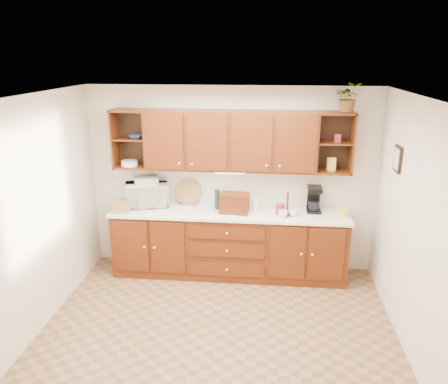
% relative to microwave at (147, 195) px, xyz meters
% --- Properties ---
extents(floor, '(4.00, 4.00, 0.00)m').
position_rel_microwave_xyz_m(floor, '(1.17, -1.57, -1.10)').
color(floor, olive).
rests_on(floor, ground).
extents(ceiling, '(4.00, 4.00, 0.00)m').
position_rel_microwave_xyz_m(ceiling, '(1.17, -1.57, 1.50)').
color(ceiling, white).
rests_on(ceiling, back_wall).
extents(back_wall, '(4.00, 0.00, 4.00)m').
position_rel_microwave_xyz_m(back_wall, '(1.17, 0.18, 0.20)').
color(back_wall, beige).
rests_on(back_wall, floor).
extents(left_wall, '(0.00, 3.50, 3.50)m').
position_rel_microwave_xyz_m(left_wall, '(-0.83, -1.57, 0.20)').
color(left_wall, beige).
rests_on(left_wall, floor).
extents(right_wall, '(0.00, 3.50, 3.50)m').
position_rel_microwave_xyz_m(right_wall, '(3.17, -1.57, 0.20)').
color(right_wall, beige).
rests_on(right_wall, floor).
extents(base_cabinets, '(3.20, 0.60, 0.90)m').
position_rel_microwave_xyz_m(base_cabinets, '(1.17, -0.12, -0.65)').
color(base_cabinets, '#3D1506').
rests_on(base_cabinets, floor).
extents(countertop, '(3.24, 0.64, 0.04)m').
position_rel_microwave_xyz_m(countertop, '(1.17, -0.13, -0.18)').
color(countertop, white).
rests_on(countertop, base_cabinets).
extents(upper_cabinets, '(3.20, 0.33, 0.80)m').
position_rel_microwave_xyz_m(upper_cabinets, '(1.18, 0.02, 0.79)').
color(upper_cabinets, '#3D1506').
rests_on(upper_cabinets, back_wall).
extents(undercabinet_light, '(0.40, 0.05, 0.02)m').
position_rel_microwave_xyz_m(undercabinet_light, '(1.17, -0.04, 0.37)').
color(undercabinet_light, white).
rests_on(undercabinet_light, upper_cabinets).
extents(framed_picture, '(0.03, 0.24, 0.30)m').
position_rel_microwave_xyz_m(framed_picture, '(3.15, -0.67, 0.75)').
color(framed_picture, black).
rests_on(framed_picture, right_wall).
extents(wicker_basket, '(0.35, 0.35, 0.14)m').
position_rel_microwave_xyz_m(wicker_basket, '(-0.30, -0.27, -0.09)').
color(wicker_basket, '#A37C43').
rests_on(wicker_basket, countertop).
extents(microwave, '(0.68, 0.55, 0.32)m').
position_rel_microwave_xyz_m(microwave, '(0.00, 0.00, 0.00)').
color(microwave, beige).
rests_on(microwave, countertop).
extents(towel_stack, '(0.38, 0.33, 0.10)m').
position_rel_microwave_xyz_m(towel_stack, '(0.00, 0.00, 0.21)').
color(towel_stack, tan).
rests_on(towel_stack, microwave).
extents(wine_bottle, '(0.09, 0.09, 0.28)m').
position_rel_microwave_xyz_m(wine_bottle, '(1.00, -0.03, -0.02)').
color(wine_bottle, '#10311B').
rests_on(wine_bottle, countertop).
extents(woven_tray, '(0.37, 0.11, 0.37)m').
position_rel_microwave_xyz_m(woven_tray, '(0.57, 0.12, -0.15)').
color(woven_tray, '#A37C43').
rests_on(woven_tray, countertop).
extents(bread_box, '(0.40, 0.27, 0.27)m').
position_rel_microwave_xyz_m(bread_box, '(1.25, -0.16, -0.03)').
color(bread_box, '#3D1506').
rests_on(bread_box, countertop).
extents(mug_tree, '(0.28, 0.29, 0.33)m').
position_rel_microwave_xyz_m(mug_tree, '(1.96, -0.21, -0.11)').
color(mug_tree, '#3D1506').
rests_on(mug_tree, countertop).
extents(canister_red, '(0.13, 0.13, 0.13)m').
position_rel_microwave_xyz_m(canister_red, '(1.86, -0.16, -0.10)').
color(canister_red, maroon).
rests_on(canister_red, countertop).
extents(canister_white, '(0.10, 0.10, 0.18)m').
position_rel_microwave_xyz_m(canister_white, '(1.53, -0.07, -0.07)').
color(canister_white, white).
rests_on(canister_white, countertop).
extents(canister_yellow, '(0.13, 0.13, 0.12)m').
position_rel_microwave_xyz_m(canister_yellow, '(2.69, -0.20, -0.10)').
color(canister_yellow, gold).
rests_on(canister_yellow, countertop).
extents(coffee_maker, '(0.19, 0.25, 0.35)m').
position_rel_microwave_xyz_m(coffee_maker, '(2.32, 0.00, 0.01)').
color(coffee_maker, black).
rests_on(coffee_maker, countertop).
extents(bowl_stack, '(0.20, 0.20, 0.04)m').
position_rel_microwave_xyz_m(bowl_stack, '(-0.11, -0.01, 0.82)').
color(bowl_stack, navy).
rests_on(bowl_stack, upper_cabinets).
extents(plate_stack, '(0.29, 0.29, 0.07)m').
position_rel_microwave_xyz_m(plate_stack, '(-0.22, -0.02, 0.45)').
color(plate_stack, white).
rests_on(plate_stack, upper_cabinets).
extents(pantry_box_yellow, '(0.11, 0.10, 0.17)m').
position_rel_microwave_xyz_m(pantry_box_yellow, '(2.51, -0.01, 0.51)').
color(pantry_box_yellow, gold).
rests_on(pantry_box_yellow, upper_cabinets).
extents(pantry_box_red, '(0.08, 0.07, 0.11)m').
position_rel_microwave_xyz_m(pantry_box_red, '(2.57, -0.02, 0.85)').
color(pantry_box_red, maroon).
rests_on(pantry_box_red, upper_cabinets).
extents(potted_plant, '(0.35, 0.31, 0.37)m').
position_rel_microwave_xyz_m(potted_plant, '(2.66, -0.03, 1.37)').
color(potted_plant, '#999999').
rests_on(potted_plant, upper_cabinets).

